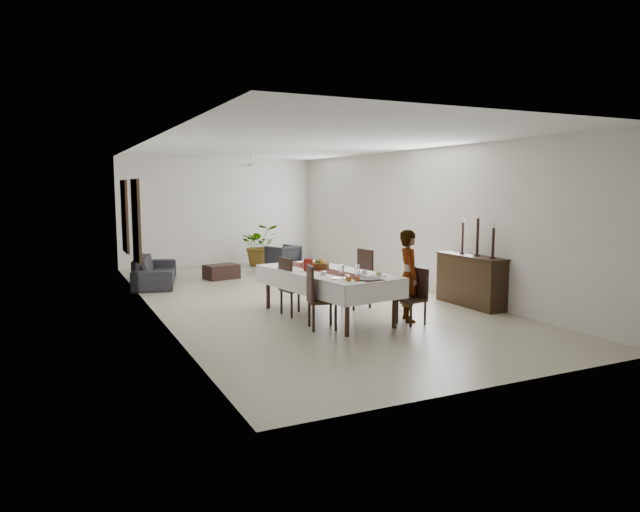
{
  "coord_description": "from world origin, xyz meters",
  "views": [
    {
      "loc": [
        -4.69,
        -10.98,
        2.34
      ],
      "look_at": [
        -0.12,
        -1.35,
        1.05
      ],
      "focal_mm": 32.0,
      "sensor_mm": 36.0,
      "label": 1
    }
  ],
  "objects_px": {
    "red_pitcher": "(308,265)",
    "woman": "(409,276)",
    "dining_table_top": "(327,273)",
    "sofa": "(155,271)",
    "sideboard_body": "(470,281)"
  },
  "relations": [
    {
      "from": "red_pitcher",
      "to": "woman",
      "type": "relative_size",
      "value": 0.14
    },
    {
      "from": "dining_table_top",
      "to": "sofa",
      "type": "relative_size",
      "value": 1.15
    },
    {
      "from": "sideboard_body",
      "to": "sofa",
      "type": "distance_m",
      "value": 7.39
    },
    {
      "from": "woman",
      "to": "sideboard_body",
      "type": "distance_m",
      "value": 1.95
    },
    {
      "from": "woman",
      "to": "sideboard_body",
      "type": "xyz_separation_m",
      "value": [
        1.85,
        0.55,
        -0.31
      ]
    },
    {
      "from": "red_pitcher",
      "to": "sideboard_body",
      "type": "relative_size",
      "value": 0.14
    },
    {
      "from": "red_pitcher",
      "to": "woman",
      "type": "xyz_separation_m",
      "value": [
        1.49,
        -0.97,
        -0.16
      ]
    },
    {
      "from": "dining_table_top",
      "to": "sideboard_body",
      "type": "height_order",
      "value": "sideboard_body"
    },
    {
      "from": "dining_table_top",
      "to": "sideboard_body",
      "type": "bearing_deg",
      "value": -14.29
    },
    {
      "from": "woman",
      "to": "sideboard_body",
      "type": "bearing_deg",
      "value": -53.51
    },
    {
      "from": "dining_table_top",
      "to": "red_pitcher",
      "type": "distance_m",
      "value": 0.36
    },
    {
      "from": "dining_table_top",
      "to": "red_pitcher",
      "type": "height_order",
      "value": "red_pitcher"
    },
    {
      "from": "woman",
      "to": "sofa",
      "type": "xyz_separation_m",
      "value": [
        -3.4,
        5.77,
        -0.46
      ]
    },
    {
      "from": "sofa",
      "to": "red_pitcher",
      "type": "bearing_deg",
      "value": -145.24
    },
    {
      "from": "woman",
      "to": "sofa",
      "type": "distance_m",
      "value": 6.71
    }
  ]
}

